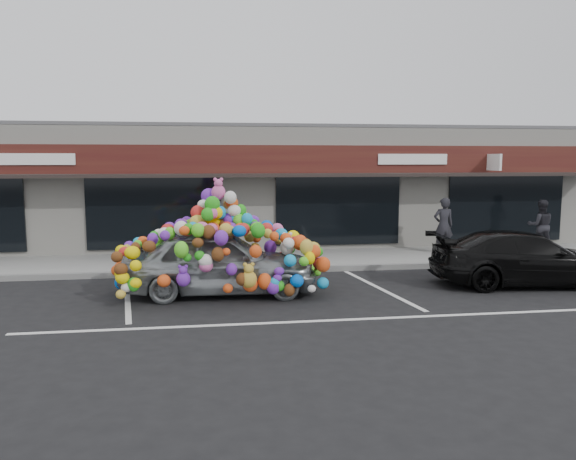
{
  "coord_description": "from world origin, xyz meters",
  "views": [
    {
      "loc": [
        -1.41,
        -12.75,
        3.14
      ],
      "look_at": [
        0.7,
        1.4,
        1.34
      ],
      "focal_mm": 35.0,
      "sensor_mm": 36.0,
      "label": 1
    }
  ],
  "objects": [
    {
      "name": "pedestrian_b",
      "position": [
        9.44,
        4.03,
        1.0
      ],
      "size": [
        0.98,
        0.86,
        1.69
      ],
      "primitive_type": "imported",
      "rotation": [
        0.0,
        0.0,
        2.83
      ],
      "color": "black",
      "rests_on": "sidewalk"
    },
    {
      "name": "shop_building",
      "position": [
        0.0,
        8.44,
        2.16
      ],
      "size": [
        24.0,
        7.2,
        4.31
      ],
      "color": "silver",
      "rests_on": "ground"
    },
    {
      "name": "toy_car",
      "position": [
        -1.08,
        0.23,
        0.94
      ],
      "size": [
        3.24,
        4.85,
        2.79
      ],
      "rotation": [
        0.0,
        0.0,
        1.53
      ],
      "color": "gray",
      "rests_on": "ground"
    },
    {
      "name": "pedestrian_a",
      "position": [
        6.16,
        4.19,
        1.04
      ],
      "size": [
        0.67,
        0.46,
        1.78
      ],
      "primitive_type": "imported",
      "rotation": [
        0.0,
        0.0,
        3.09
      ],
      "color": "black",
      "rests_on": "sidewalk"
    },
    {
      "name": "sidewalk",
      "position": [
        0.0,
        4.0,
        0.07
      ],
      "size": [
        26.0,
        3.0,
        0.15
      ],
      "primitive_type": "cube",
      "color": "gray",
      "rests_on": "ground"
    },
    {
      "name": "lane_line",
      "position": [
        2.0,
        -2.3,
        0.0
      ],
      "size": [
        14.0,
        0.12,
        0.01
      ],
      "primitive_type": "cube",
      "color": "silver",
      "rests_on": "ground"
    },
    {
      "name": "parking_stripe_left",
      "position": [
        -3.2,
        0.2,
        0.0
      ],
      "size": [
        0.73,
        4.37,
        0.01
      ],
      "primitive_type": "cube",
      "rotation": [
        0.0,
        0.0,
        0.14
      ],
      "color": "silver",
      "rests_on": "ground"
    },
    {
      "name": "parking_stripe_mid",
      "position": [
        2.8,
        0.2,
        0.0
      ],
      "size": [
        0.73,
        4.37,
        0.01
      ],
      "primitive_type": "cube",
      "rotation": [
        0.0,
        0.0,
        0.14
      ],
      "color": "silver",
      "rests_on": "ground"
    },
    {
      "name": "ground",
      "position": [
        0.0,
        0.0,
        0.0
      ],
      "size": [
        90.0,
        90.0,
        0.0
      ],
      "primitive_type": "plane",
      "color": "black",
      "rests_on": "ground"
    },
    {
      "name": "black_sedan",
      "position": [
        6.52,
        0.09,
        0.68
      ],
      "size": [
        2.37,
        4.83,
        1.35
      ],
      "primitive_type": "imported",
      "rotation": [
        0.0,
        0.0,
        1.47
      ],
      "color": "black",
      "rests_on": "ground"
    },
    {
      "name": "kerb",
      "position": [
        0.0,
        2.5,
        0.07
      ],
      "size": [
        26.0,
        0.18,
        0.16
      ],
      "primitive_type": "cube",
      "color": "slate",
      "rests_on": "ground"
    }
  ]
}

